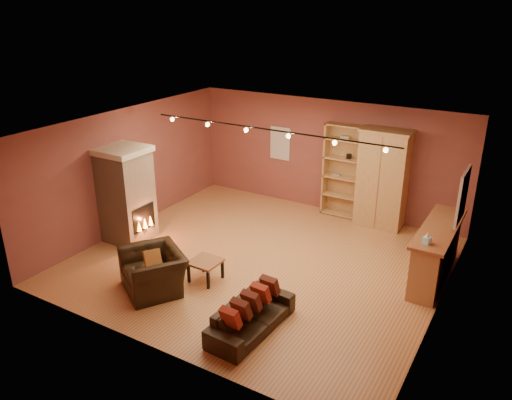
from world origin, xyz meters
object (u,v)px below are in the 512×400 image
Objects in this scene: fireplace at (127,194)px; armoire at (383,179)px; bar_counter at (436,252)px; coffee_table at (205,263)px; armchair at (153,265)px; loveseat at (251,311)px; bookcase at (344,170)px.

fireplace is 0.91× the size of armoire.
bar_counter is at bearing 15.19° from fireplace.
bar_counter reaches higher than coffee_table.
coffee_table is at bearing -148.30° from bar_counter.
fireplace is 3.79× the size of coffee_table.
armoire reaches higher than armchair.
coffee_table is at bearing 63.49° from loveseat.
armchair is at bearing -35.50° from fireplace.
bar_counter is at bearing 31.70° from coffee_table.
bar_counter is 1.30× the size of loveseat.
bar_counter is at bearing -48.03° from armoire.
loveseat is 3.11× the size of coffee_table.
armchair is (-1.66, -5.08, -0.66)m from bookcase.
fireplace is 0.94× the size of bar_counter.
armoire is at bearing 93.53° from armchair.
armoire is 5.63m from armchair.
fireplace reaches higher than coffee_table.
armoire is (1.01, -0.18, 0.00)m from bookcase.
armoire is 1.34× the size of loveseat.
coffee_table is at bearing -116.25° from armoire.
loveseat is at bearing -84.32° from bookcase.
fireplace is 0.92× the size of bookcase.
bookcase is at bearing 9.00° from loveseat.
bookcase is at bearing 142.87° from bar_counter.
coffee_table is (-1.56, 0.89, -0.00)m from loveseat.
fireplace is 5.79m from armoire.
armchair reaches higher than coffee_table.
coffee_table is at bearing -13.48° from fireplace.
fireplace is 6.49m from bar_counter.
fireplace is at bearing 176.65° from armchair.
bar_counter is 1.63× the size of armchair.
armoire reaches higher than fireplace.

